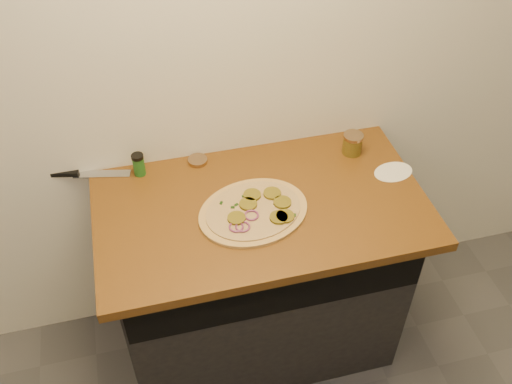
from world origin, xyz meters
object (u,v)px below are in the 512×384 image
object	(u,v)px
chefs_knife	(81,174)
salsa_jar	(352,144)
spice_shaker	(139,164)
pizza	(254,211)

from	to	relation	value
chefs_knife	salsa_jar	world-z (taller)	salsa_jar
chefs_knife	salsa_jar	size ratio (longest dim) A/B	3.62
spice_shaker	chefs_knife	bearing A→B (deg)	167.61
chefs_knife	spice_shaker	size ratio (longest dim) A/B	3.39
pizza	salsa_jar	world-z (taller)	salsa_jar
salsa_jar	spice_shaker	xyz separation A→B (m)	(-0.83, 0.07, 0.00)
pizza	chefs_knife	size ratio (longest dim) A/B	1.54
salsa_jar	spice_shaker	distance (m)	0.83
pizza	chefs_knife	world-z (taller)	pizza
salsa_jar	spice_shaker	size ratio (longest dim) A/B	0.94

